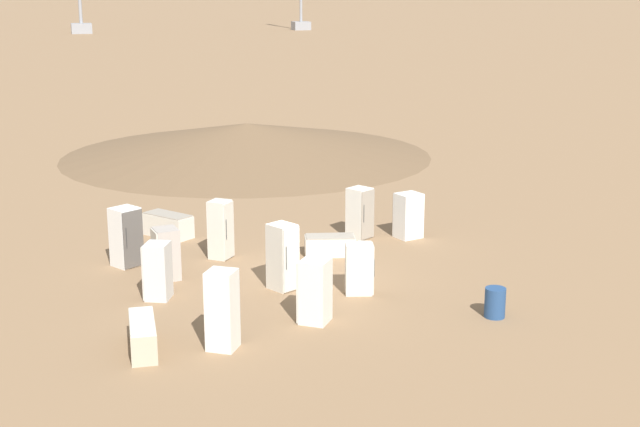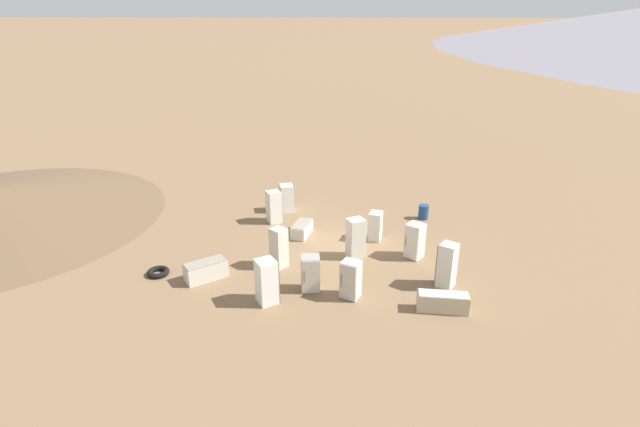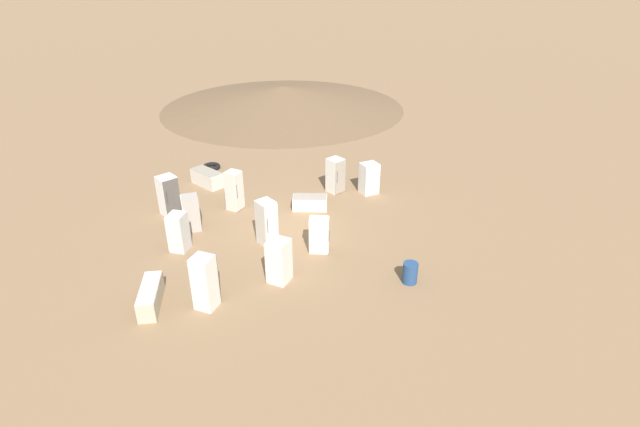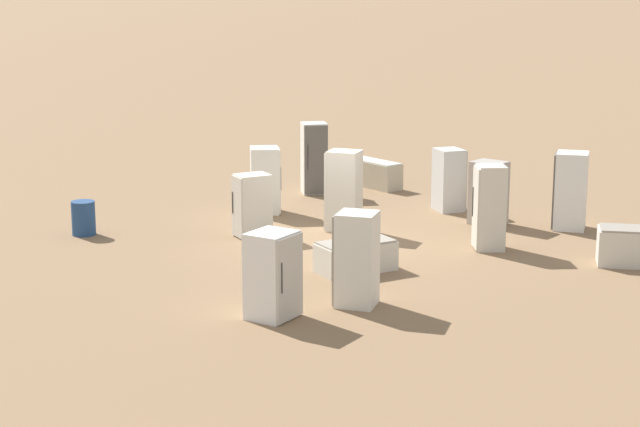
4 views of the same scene
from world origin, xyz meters
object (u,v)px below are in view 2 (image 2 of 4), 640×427
discarded_fridge_0 (351,280)px  discarded_fridge_7 (415,241)px  discarded_fridge_12 (447,266)px  scrap_tire (158,272)px  discarded_fridge_9 (310,273)px  discarded_fridge_5 (279,248)px  discarded_fridge_3 (443,302)px  discarded_fridge_11 (206,270)px  discarded_fridge_1 (356,238)px  discarded_fridge_6 (267,281)px  discarded_fridge_2 (302,229)px  discarded_fridge_10 (375,226)px  discarded_fridge_8 (286,198)px  rusty_barrel (423,212)px  discarded_fridge_4 (274,207)px

discarded_fridge_0 → discarded_fridge_7: size_ratio=0.95×
discarded_fridge_12 → scrap_tire: discarded_fridge_12 is taller
discarded_fridge_0 → discarded_fridge_9: (-1.61, 0.44, -0.03)m
discarded_fridge_5 → scrap_tire: bearing=-128.9°
discarded_fridge_3 → discarded_fridge_11: bearing=-97.2°
discarded_fridge_1 → discarded_fridge_6: (-3.43, -4.00, -0.03)m
scrap_tire → discarded_fridge_2: bearing=37.3°
discarded_fridge_2 → discarded_fridge_10: bearing=8.2°
discarded_fridge_8 → discarded_fridge_10: size_ratio=1.06×
discarded_fridge_1 → discarded_fridge_12: discarded_fridge_12 is taller
discarded_fridge_5 → discarded_fridge_6: 2.88m
discarded_fridge_1 → rusty_barrel: 5.97m
discarded_fridge_9 → rusty_barrel: discarded_fridge_9 is taller
discarded_fridge_8 → discarded_fridge_0: bearing=-173.0°
discarded_fridge_8 → scrap_tire: size_ratio=1.61×
discarded_fridge_10 → discarded_fridge_0: bearing=-87.5°
discarded_fridge_4 → discarded_fridge_9: (2.45, -6.79, -0.10)m
discarded_fridge_4 → discarded_fridge_5: size_ratio=0.93×
discarded_fridge_2 → discarded_fridge_3: size_ratio=0.87×
discarded_fridge_1 → discarded_fridge_3: discarded_fridge_1 is taller
discarded_fridge_2 → discarded_fridge_9: size_ratio=1.12×
discarded_fridge_9 → discarded_fridge_10: bearing=-126.8°
discarded_fridge_12 → discarded_fridge_4: bearing=84.8°
discarded_fridge_3 → discarded_fridge_7: discarded_fridge_7 is taller
discarded_fridge_0 → discarded_fridge_10: (1.20, 5.37, -0.06)m
discarded_fridge_8 → scrap_tire: (-4.63, -7.52, -0.65)m
discarded_fridge_1 → discarded_fridge_12: (3.66, -2.40, 0.02)m
discarded_fridge_11 → discarded_fridge_5: bearing=76.2°
scrap_tire → discarded_fridge_7: bearing=11.7°
discarded_fridge_2 → discarded_fridge_5: size_ratio=0.92×
discarded_fridge_7 → discarded_fridge_4: bearing=8.9°
discarded_fridge_8 → discarded_fridge_2: bearing=-175.1°
discarded_fridge_4 → discarded_fridge_9: bearing=-10.9°
rusty_barrel → discarded_fridge_0: bearing=-115.7°
discarded_fridge_2 → discarded_fridge_3: 8.76m
discarded_fridge_0 → discarded_fridge_7: (2.89, 3.59, 0.04)m
scrap_tire → discarded_fridge_6: bearing=-20.0°
discarded_fridge_6 → discarded_fridge_8: size_ratio=1.19×
discarded_fridge_8 → scrap_tire: discarded_fridge_8 is taller
discarded_fridge_5 → discarded_fridge_9: discarded_fridge_5 is taller
discarded_fridge_6 → discarded_fridge_8: bearing=151.0°
discarded_fridge_6 → discarded_fridge_9: size_ratio=1.20×
discarded_fridge_1 → discarded_fridge_5: (-3.36, -1.12, -0.02)m
discarded_fridge_0 → discarded_fridge_11: size_ratio=0.85×
discarded_fridge_4 → discarded_fridge_1: bearing=17.8°
discarded_fridge_8 → discarded_fridge_9: bearing=178.2°
discarded_fridge_0 → rusty_barrel: bearing=-92.1°
discarded_fridge_2 → discarded_fridge_8: (-1.15, 3.12, 0.45)m
discarded_fridge_4 → discarded_fridge_9: 7.22m
discarded_fridge_11 → scrap_tire: discarded_fridge_11 is taller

